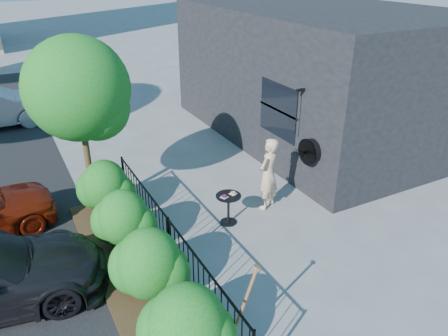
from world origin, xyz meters
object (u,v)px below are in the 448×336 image
patio_tree (82,95)px  woman (268,174)px  shovel (241,313)px  cafe_table (228,204)px

patio_tree → woman: size_ratio=2.27×
woman → shovel: bearing=24.5°
patio_tree → woman: patio_tree is taller
patio_tree → cafe_table: patio_tree is taller
woman → cafe_table: bearing=-17.7°
cafe_table → woman: (1.14, 0.19, 0.39)m
shovel → woman: bearing=51.6°
cafe_table → woman: woman is taller
woman → shovel: size_ratio=1.19×
patio_tree → woman: 4.41m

